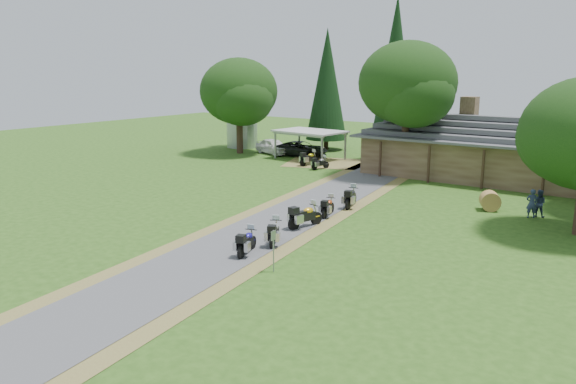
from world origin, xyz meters
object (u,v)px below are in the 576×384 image
Objects in this scene: car_white_sedan at (274,145)px; motorcycle_row_b at (274,231)px; car_dark_suv at (302,145)px; motorcycle_carport_b at (320,162)px; motorcycle_row_e at (351,196)px; hay_bale at (490,201)px; motorcycle_row_c at (305,215)px; motorcycle_row_d at (328,206)px; lodge at (502,148)px; motorcycle_carport_a at (309,158)px; carport at (310,145)px; motorcycle_row_a at (247,241)px; silo at (242,116)px.

motorcycle_row_b is (17.68, -23.53, -0.32)m from car_white_sedan.
car_dark_suv is 7.48m from motorcycle_carport_b.
motorcycle_row_b is at bearing 168.81° from motorcycle_row_e.
motorcycle_row_e is (14.07, -15.32, -0.41)m from car_dark_suv.
motorcycle_row_b is 1.63× the size of hay_bale.
motorcycle_row_c reaches higher than motorcycle_row_d.
lodge is 10.75× the size of motorcycle_carport_a.
motorcycle_row_d is at bearing 19.01° from motorcycle_row_c.
lodge is at bearing 6.76° from carport.
motorcycle_row_c is at bearing -103.43° from lodge.
carport is at bearing 46.57° from motorcycle_row_c.
carport is 3.14× the size of motorcycle_carport_a.
motorcycle_row_d is 15.52m from motorcycle_carport_b.
carport is at bearing 43.53° from motorcycle_carport_a.
car_dark_suv reaches higher than motorcycle_carport_b.
motorcycle_row_c is 18.00m from motorcycle_carport_b.
motorcycle_row_c is at bearing -15.48° from motorcycle_row_a.
motorcycle_row_d is 2.70m from motorcycle_row_e.
motorcycle_row_a is at bearing -56.89° from carport.
motorcycle_row_b reaches higher than motorcycle_row_a.
car_dark_suv reaches higher than motorcycle_row_a.
motorcycle_row_d reaches higher than motorcycle_carport_b.
motorcycle_carport_a is at bearing 27.80° from motorcycle_row_e.
car_white_sedan is (-4.71, 0.56, -0.39)m from carport.
motorcycle_carport_b is 17.02m from hay_bale.
silo reaches higher than lodge.
car_dark_suv is at bearing -61.06° from car_white_sedan.
carport is 5.55m from motorcycle_carport_b.
car_dark_suv is at bearing 52.60° from motorcycle_carport_a.
car_dark_suv is (8.85, -1.55, -2.28)m from silo.
silo is 36.28m from motorcycle_row_a.
carport is 18.87m from motorcycle_row_e.
motorcycle_carport_a is (-11.02, 22.03, 0.05)m from motorcycle_row_a.
motorcycle_row_a is 24.63m from motorcycle_carport_a.
motorcycle_row_b is at bearing -124.28° from car_white_sedan.
hay_bale is (24.34, -10.64, -0.38)m from car_white_sedan.
motorcycle_row_c is at bearing 167.37° from motorcycle_row_e.
motorcycle_row_e is 13.36m from motorcycle_carport_b.
silo is 32.87m from hay_bale.
car_dark_suv reaches higher than motorcycle_row_e.
carport is at bearing 25.89° from motorcycle_row_e.
motorcycle_row_c reaches higher than motorcycle_row_b.
car_white_sedan is 3.25× the size of motorcycle_row_d.
motorcycle_carport_a is at bearing 46.61° from motorcycle_row_c.
motorcycle_carport_b is (-13.67, -4.33, -1.87)m from lodge.
motorcycle_row_d is at bearing 164.71° from motorcycle_row_e.
motorcycle_row_b is at bearing -47.44° from silo.
car_white_sedan is 2.90× the size of motorcycle_carport_a.
motorcycle_row_e is (0.01, 2.70, 0.07)m from motorcycle_row_d.
motorcycle_carport_a is (-10.52, 14.02, 0.07)m from motorcycle_row_d.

